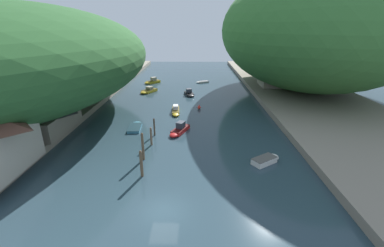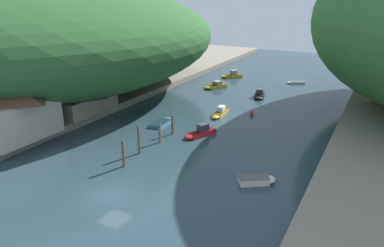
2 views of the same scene
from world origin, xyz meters
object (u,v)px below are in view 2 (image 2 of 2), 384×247
Objects in this scene: boathouse_shed at (78,96)px; boat_open_rowboat at (200,133)px; boat_red_skiff at (162,122)px; person_by_boathouse at (56,119)px; boat_white_cruiser at (258,180)px; boat_yellow_tender at (220,113)px; boat_navy_launch at (215,86)px; boat_moored_right at (231,75)px; boat_near_quay at (295,83)px; channel_buoy_near at (252,113)px; waterfront_building at (6,106)px; person_on_quay at (12,132)px; boat_small_dinghy at (259,95)px.

boat_open_rowboat is at bearing 4.47° from boathouse_shed.
boat_red_skiff is 2.76× the size of person_by_boathouse.
boathouse_shed reaches higher than boat_white_cruiser.
boat_yellow_tender is 16.76m from boat_navy_launch.
boathouse_shed is 6.11× the size of person_by_boathouse.
boat_near_quay is (13.72, 0.83, -0.27)m from boat_moored_right.
channel_buoy_near is 0.54× the size of person_by_boathouse.
boat_near_quay is at bearing 154.84° from boat_white_cruiser.
boat_white_cruiser is at bearing 8.09° from waterfront_building.
boat_navy_launch is (10.77, 37.16, -4.40)m from waterfront_building.
person_by_boathouse reaches higher than boat_near_quay.
waterfront_building reaches higher than boat_navy_launch.
person_by_boathouse reaches higher than boat_yellow_tender.
boat_yellow_tender is 5.89× the size of channel_buoy_near.
waterfront_building is 2.10× the size of boat_red_skiff.
boat_white_cruiser is 0.75× the size of boat_navy_launch.
waterfront_building is at bearing 152.60° from person_by_boathouse.
boathouse_shed is at bearing 22.66° from person_on_quay.
boat_near_quay is 48.13m from person_by_boathouse.
person_on_quay is 1.00× the size of person_by_boathouse.
person_on_quay and person_by_boathouse have the same top height.
boat_navy_launch is at bearing -66.57° from boat_yellow_tender.
boat_open_rowboat is (19.27, 1.51, -2.88)m from boathouse_shed.
person_on_quay is at bearing -113.52° from boat_white_cruiser.
boat_open_rowboat is 0.97× the size of boat_navy_launch.
boat_near_quay is 2.23× the size of person_by_boathouse.
boat_navy_launch reaches higher than boat_near_quay.
boat_red_skiff is 20.65m from boat_white_cruiser.
boat_moored_right is 0.88× the size of boat_navy_launch.
boat_near_quay is at bearing -130.82° from boat_moored_right.
person_on_quay reaches higher than boat_near_quay.
waterfront_building reaches higher than person_by_boathouse.
boat_moored_right is 1.18× the size of boat_white_cruiser.
boathouse_shed is at bearing 120.56° from boat_moored_right.
boat_open_rowboat is 2.92× the size of person_on_quay.
boat_red_skiff is (-11.15, -33.38, -0.01)m from boat_near_quay.
person_on_quay reaches higher than boat_white_cruiser.
person_by_boathouse reaches higher than boat_open_rowboat.
boat_white_cruiser is (20.34, -43.07, -0.11)m from boat_moored_right.
channel_buoy_near is at bearing 30.17° from boathouse_shed.
boat_moored_right is at bearing 78.01° from waterfront_building.
person_by_boathouse is at bearing -125.54° from boat_white_cruiser.
boat_red_skiff is at bearing -50.78° from person_by_boathouse.
boat_yellow_tender is 12.52m from boat_small_dinghy.
boathouse_shed is 37.33m from boat_moored_right.
waterfront_building is 2.17× the size of boat_moored_right.
person_on_quay is (1.22, -12.35, -1.37)m from boathouse_shed.
boat_white_cruiser is (30.41, 4.32, -4.45)m from waterfront_building.
boat_white_cruiser is at bearing 160.99° from boat_moored_right.
boat_red_skiff is 22.39m from boat_navy_launch.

